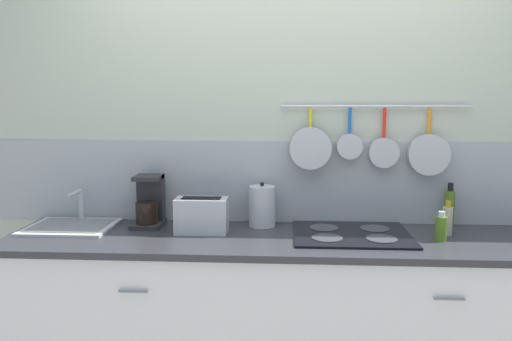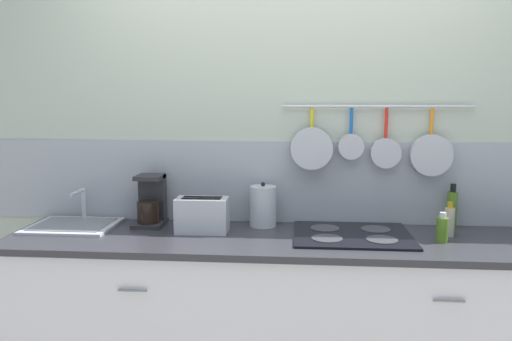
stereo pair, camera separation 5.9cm
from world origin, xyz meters
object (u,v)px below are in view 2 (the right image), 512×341
kettle (263,206)px  bottle_hot_sauce (452,208)px  bottle_vinegar (449,221)px  coffee_maker (151,204)px  bottle_olive_oil (442,229)px  toaster (202,215)px

kettle → bottle_hot_sauce: bearing=2.7°
kettle → bottle_vinegar: 0.99m
bottle_vinegar → bottle_hot_sauce: size_ratio=0.73×
kettle → coffee_maker: bearing=-178.2°
bottle_olive_oil → bottle_hot_sauce: bottle_hot_sauce is taller
coffee_maker → bottle_vinegar: coffee_maker is taller
coffee_maker → toaster: coffee_maker is taller
coffee_maker → bottle_olive_oil: coffee_maker is taller
bottle_hot_sauce → bottle_olive_oil: bearing=-114.2°
bottle_vinegar → coffee_maker: bearing=176.1°
bottle_vinegar → bottle_olive_oil: bearing=-120.3°
coffee_maker → bottle_vinegar: 1.62m
bottle_vinegar → bottle_hot_sauce: 0.19m
bottle_olive_oil → bottle_vinegar: (0.07, 0.12, 0.01)m
toaster → bottle_hot_sauce: 1.38m
bottle_olive_oil → bottle_hot_sauce: bearing=65.8°
toaster → bottle_olive_oil: toaster is taller
bottle_vinegar → bottle_hot_sauce: bottle_hot_sauce is taller
kettle → bottle_hot_sauce: 1.05m
bottle_olive_oil → bottle_hot_sauce: (0.13, 0.29, 0.04)m
bottle_vinegar → bottle_hot_sauce: (0.07, 0.18, 0.03)m
coffee_maker → bottle_olive_oil: (1.55, -0.22, -0.05)m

